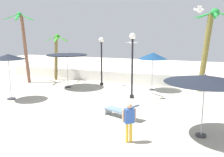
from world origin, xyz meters
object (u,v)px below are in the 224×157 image
at_px(patio_umbrella_0, 205,79).
at_px(patio_umbrella_1, 153,56).
at_px(seagull_0, 132,43).
at_px(seagull_1, 199,10).
at_px(palm_tree_0, 24,40).
at_px(patio_umbrella_3, 8,57).
at_px(lounge_chair_0, 121,110).
at_px(guest_0, 129,119).
at_px(patio_umbrella_2, 67,56).
at_px(palm_tree_2, 208,41).
at_px(lamp_post_0, 101,53).
at_px(lamp_post_2, 132,56).
at_px(palm_tree_1, 57,51).

bearing_deg(patio_umbrella_0, patio_umbrella_1, 116.41).
xyz_separation_m(seagull_0, seagull_1, (4.37, -5.98, 1.44)).
xyz_separation_m(palm_tree_0, seagull_1, (14.07, -6.80, 1.38)).
height_order(patio_umbrella_1, patio_umbrella_3, patio_umbrella_3).
distance_m(lounge_chair_0, guest_0, 2.85).
bearing_deg(patio_umbrella_2, palm_tree_2, 13.80).
height_order(patio_umbrella_2, lamp_post_0, lamp_post_0).
height_order(patio_umbrella_1, lounge_chair_0, patio_umbrella_1).
bearing_deg(lamp_post_2, palm_tree_1, 155.98).
xyz_separation_m(palm_tree_2, lounge_chair_0, (-3.78, -7.52, -3.23)).
relative_size(patio_umbrella_0, guest_0, 2.04).
height_order(patio_umbrella_0, seagull_0, seagull_0).
bearing_deg(seagull_0, lamp_post_0, 145.93).
bearing_deg(patio_umbrella_2, patio_umbrella_3, -108.45).
height_order(patio_umbrella_1, seagull_1, seagull_1).
bearing_deg(guest_0, palm_tree_1, 135.08).
relative_size(palm_tree_2, lounge_chair_0, 3.06).
height_order(lamp_post_0, seagull_0, lamp_post_0).
xyz_separation_m(patio_umbrella_1, patio_umbrella_2, (-6.33, -1.46, -0.10)).
xyz_separation_m(lamp_post_0, guest_0, (5.30, -9.29, -1.65)).
distance_m(patio_umbrella_0, seagull_1, 2.67).
bearing_deg(lounge_chair_0, palm_tree_1, 139.73).
relative_size(patio_umbrella_2, palm_tree_0, 0.52).
bearing_deg(patio_umbrella_0, patio_umbrella_2, 149.15).
distance_m(seagull_0, seagull_1, 7.55).
bearing_deg(guest_0, patio_umbrella_0, 31.74).
bearing_deg(palm_tree_0, lounge_chair_0, -27.17).
bearing_deg(palm_tree_1, palm_tree_2, 0.31).
height_order(patio_umbrella_2, seagull_1, seagull_1).
bearing_deg(patio_umbrella_0, palm_tree_1, 146.37).
bearing_deg(seagull_1, patio_umbrella_3, 169.81).
xyz_separation_m(patio_umbrella_2, palm_tree_2, (10.01, 2.46, 1.18)).
bearing_deg(lounge_chair_0, patio_umbrella_0, -13.68).
height_order(patio_umbrella_0, patio_umbrella_3, patio_umbrella_3).
xyz_separation_m(patio_umbrella_1, patio_umbrella_3, (-7.80, -5.87, 0.14)).
relative_size(lounge_chair_0, seagull_0, 1.78).
bearing_deg(patio_umbrella_0, seagull_1, -129.61).
xyz_separation_m(lamp_post_0, seagull_1, (7.53, -8.12, 2.41)).
distance_m(palm_tree_1, lamp_post_2, 8.95).
distance_m(patio_umbrella_0, palm_tree_2, 8.54).
bearing_deg(lamp_post_2, seagull_1, -51.76).
height_order(guest_0, seagull_1, seagull_1).
bearing_deg(patio_umbrella_3, palm_tree_1, 99.16).
relative_size(patio_umbrella_0, seagull_1, 2.44).
bearing_deg(seagull_1, lamp_post_2, 128.24).
relative_size(patio_umbrella_0, palm_tree_1, 0.77).
distance_m(lamp_post_2, guest_0, 6.84).
height_order(palm_tree_1, guest_0, palm_tree_1).
bearing_deg(lamp_post_0, patio_umbrella_2, -141.44).
xyz_separation_m(patio_umbrella_2, palm_tree_0, (-4.40, 0.39, 1.17)).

